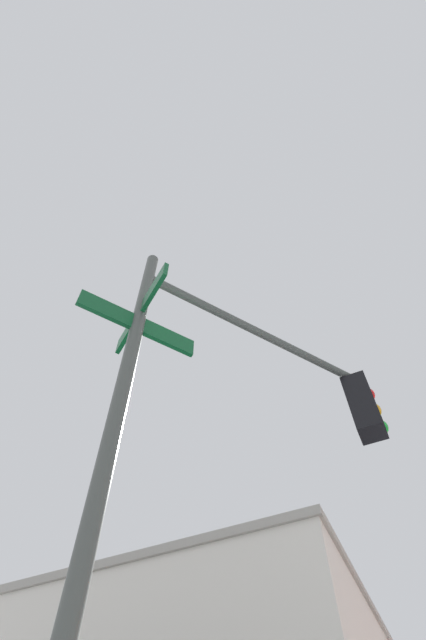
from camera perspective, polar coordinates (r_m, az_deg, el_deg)
name	(u,v)px	position (r m, az deg, el deg)	size (l,w,h in m)	color
traffic_signal_near	(259,411)	(4.13, 5.75, -11.21)	(2.15, 2.90, 5.75)	#474C47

